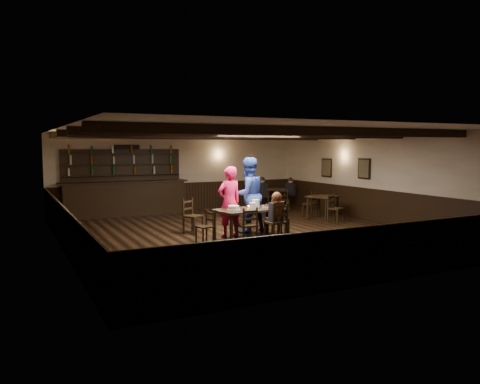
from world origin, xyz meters
name	(u,v)px	position (x,y,z in m)	size (l,w,h in m)	color
ground	(245,234)	(0.00, 0.00, 0.00)	(10.00, 10.00, 0.00)	black
room_shell	(244,168)	(0.01, 0.04, 1.75)	(9.02, 10.02, 2.71)	beige
dining_table	(251,211)	(-0.14, -0.59, 0.68)	(1.89, 1.12, 0.75)	black
chair_near_left	(249,223)	(-0.51, -1.19, 0.51)	(0.41, 0.39, 0.87)	black
chair_near_right	(278,219)	(0.17, -1.40, 0.57)	(0.48, 0.46, 0.98)	black
chair_end_left	(207,224)	(-1.31, -0.59, 0.46)	(0.41, 0.42, 0.79)	black
chair_end_right	(279,217)	(0.77, -0.47, 0.46)	(0.45, 0.46, 0.79)	black
chair_far_pushed	(191,213)	(-1.23, 0.74, 0.54)	(0.58, 0.58, 0.93)	black
woman_pink	(229,202)	(-0.53, -0.19, 0.90)	(0.65, 0.43, 1.80)	#F71461
man_blue	(248,195)	(0.18, 0.16, 1.01)	(0.98, 0.76, 2.01)	navy
seated_person	(277,209)	(0.16, -1.33, 0.81)	(0.32, 0.48, 0.78)	black
cake	(234,208)	(-0.62, -0.60, 0.80)	(0.33, 0.33, 0.10)	white
plate_stack_a	(253,206)	(-0.13, -0.68, 0.83)	(0.17, 0.17, 0.16)	white
plate_stack_b	(256,204)	(0.03, -0.56, 0.86)	(0.18, 0.18, 0.22)	white
tea_light	(249,207)	(-0.12, -0.44, 0.78)	(0.05, 0.05, 0.06)	#A5A8AD
salt_shaker	(263,206)	(0.19, -0.65, 0.79)	(0.03, 0.03, 0.08)	silver
pepper_shaker	(267,206)	(0.32, -0.62, 0.80)	(0.04, 0.04, 0.10)	#A5A8AD
drink_glass	(258,205)	(0.16, -0.45, 0.81)	(0.07, 0.07, 0.11)	silver
menu_red	(268,207)	(0.36, -0.60, 0.75)	(0.28, 0.20, 0.00)	maroon
menu_blue	(267,206)	(0.41, -0.44, 0.75)	(0.26, 0.18, 0.00)	#0F214D
bar_counter	(124,194)	(-2.05, 4.72, 0.73)	(4.14, 0.70, 2.20)	black
back_table_a	(323,199)	(3.28, 1.02, 0.65)	(1.04, 1.04, 0.75)	black
back_table_b	(275,192)	(3.25, 3.83, 0.64)	(0.96, 0.96, 0.75)	black
bg_patron_left	(262,187)	(2.67, 3.79, 0.84)	(0.32, 0.41, 0.74)	black
bg_patron_right	(290,187)	(3.93, 3.87, 0.80)	(0.30, 0.37, 0.67)	black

